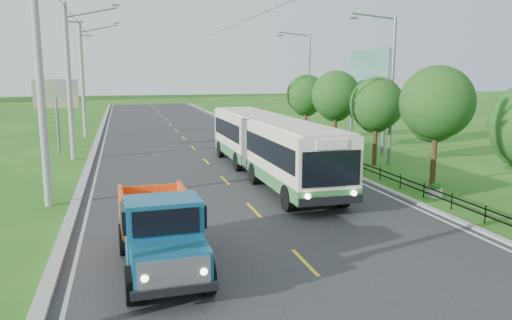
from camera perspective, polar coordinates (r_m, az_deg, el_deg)
name	(u,v)px	position (r m, az deg, el deg)	size (l,w,h in m)	color
ground	(305,263)	(15.33, 5.60, -11.61)	(240.00, 240.00, 0.00)	#1E5B15
road	(201,156)	(34.17, -6.26, 0.41)	(14.00, 120.00, 0.02)	#28282B
curb_left	(90,160)	(33.85, -18.39, -0.02)	(0.40, 120.00, 0.15)	#9E9E99
curb_right	(300,152)	(35.94, 5.08, 0.96)	(0.30, 120.00, 0.10)	#9E9E99
edge_line_left	(99,161)	(33.82, -17.46, -0.07)	(0.12, 120.00, 0.00)	silver
edge_line_right	(294,152)	(35.77, 4.32, 0.88)	(0.12, 120.00, 0.00)	silver
centre_dash	(305,262)	(15.32, 5.60, -11.53)	(0.12, 2.20, 0.00)	yellow
railing_right	(347,162)	(30.76, 10.41, -0.20)	(0.04, 40.00, 0.60)	black
pole_near	(41,86)	(22.55, -23.33, 7.80)	(3.51, 0.32, 10.00)	gray
pole_mid	(69,81)	(34.47, -20.54, 8.42)	(3.51, 0.32, 10.00)	gray
pole_far	(83,79)	(46.44, -19.18, 8.72)	(3.51, 0.32, 10.00)	gray
tree_third	(436,107)	(26.21, 19.89, 5.77)	(3.60, 3.62, 6.00)	#382314
tree_fourth	(376,107)	(31.34, 13.57, 5.92)	(3.24, 3.31, 5.40)	#382314
tree_fifth	(336,98)	(36.70, 9.09, 7.03)	(3.48, 3.52, 5.80)	#382314
tree_back	(306,97)	(42.25, 5.75, 7.19)	(3.30, 3.36, 5.50)	#382314
streetlight_mid	(390,85)	(31.54, 15.06, 8.28)	(3.02, 0.20, 9.07)	slate
streetlight_far	(307,81)	(44.23, 5.88, 8.93)	(3.02, 0.20, 9.07)	slate
planter_near	(435,191)	(24.28, 19.81, -3.36)	(0.64, 0.64, 0.67)	silver
planter_mid	(356,162)	(31.02, 11.41, -0.18)	(0.64, 0.64, 0.67)	silver
planter_far	(309,144)	(38.26, 6.09, 1.84)	(0.64, 0.64, 0.67)	silver
billboard_left	(56,99)	(37.62, -21.90, 6.54)	(3.00, 0.20, 5.20)	slate
billboard_right	(368,77)	(37.59, 12.69, 9.26)	(0.24, 6.00, 7.30)	slate
bus	(268,142)	(26.97, 1.42, 2.05)	(2.89, 16.65, 3.21)	#327D3F
dump_truck	(160,227)	(14.50, -10.90, -7.50)	(2.38, 5.62, 2.32)	#14567A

